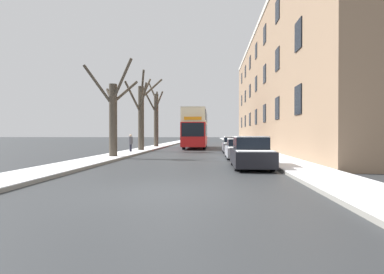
# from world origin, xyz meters

# --- Properties ---
(ground_plane) EXTENTS (320.00, 320.00, 0.00)m
(ground_plane) POSITION_xyz_m (0.00, 0.00, 0.00)
(ground_plane) COLOR #303335
(sidewalk_left) EXTENTS (2.28, 130.00, 0.16)m
(sidewalk_left) POSITION_xyz_m (-5.57, 53.00, 0.08)
(sidewalk_left) COLOR gray
(sidewalk_left) RESTS_ON ground
(sidewalk_right) EXTENTS (2.28, 130.00, 0.16)m
(sidewalk_right) POSITION_xyz_m (5.57, 53.00, 0.08)
(sidewalk_right) COLOR gray
(sidewalk_right) RESTS_ON ground
(terrace_facade_right) EXTENTS (9.10, 46.90, 14.78)m
(terrace_facade_right) POSITION_xyz_m (11.20, 27.93, 7.39)
(terrace_facade_right) COLOR #8C7056
(terrace_facade_right) RESTS_ON ground
(bare_tree_left_0) EXTENTS (3.59, 2.60, 6.60)m
(bare_tree_left_0) POSITION_xyz_m (-5.29, 11.55, 3.01)
(bare_tree_left_0) COLOR #423A30
(bare_tree_left_0) RESTS_ON ground
(bare_tree_left_1) EXTENTS (3.06, 4.43, 7.45)m
(bare_tree_left_1) POSITION_xyz_m (-5.29, 19.74, 3.75)
(bare_tree_left_1) COLOR #423A30
(bare_tree_left_1) RESTS_ON ground
(bare_tree_left_2) EXTENTS (2.60, 2.50, 8.00)m
(bare_tree_left_2) POSITION_xyz_m (-5.48, 27.89, 3.74)
(bare_tree_left_2) COLOR #423A30
(bare_tree_left_2) RESTS_ON ground
(double_decker_bus) EXTENTS (2.57, 10.38, 4.46)m
(double_decker_bus) POSITION_xyz_m (-0.53, 26.82, 2.52)
(double_decker_bus) COLOR red
(double_decker_bus) RESTS_ON ground
(parked_car_0) EXTENTS (1.79, 4.13, 1.55)m
(parked_car_0) POSITION_xyz_m (3.33, 6.34, 0.71)
(parked_car_0) COLOR black
(parked_car_0) RESTS_ON ground
(parked_car_1) EXTENTS (1.89, 4.60, 1.36)m
(parked_car_1) POSITION_xyz_m (3.33, 12.16, 0.64)
(parked_car_1) COLOR #9EA3AD
(parked_car_1) RESTS_ON ground
(parked_car_2) EXTENTS (1.90, 4.30, 1.46)m
(parked_car_2) POSITION_xyz_m (3.33, 18.73, 0.68)
(parked_car_2) COLOR slate
(parked_car_2) RESTS_ON ground
(pedestrian_left_sidewalk) EXTENTS (0.36, 0.36, 1.66)m
(pedestrian_left_sidewalk) POSITION_xyz_m (-5.62, 17.06, 0.91)
(pedestrian_left_sidewalk) COLOR black
(pedestrian_left_sidewalk) RESTS_ON ground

